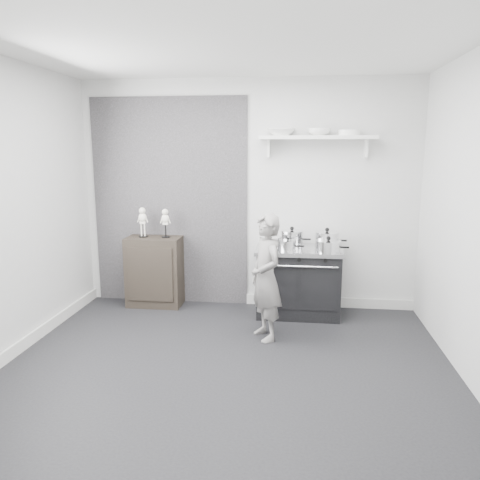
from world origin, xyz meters
name	(u,v)px	position (x,y,z in m)	size (l,w,h in m)	color
ground	(226,369)	(0.00, 0.00, 0.00)	(4.00, 4.00, 0.00)	black
room_shell	(217,180)	(-0.09, 0.15, 1.64)	(4.02, 3.62, 2.71)	silver
wall_shelf	(317,138)	(0.80, 1.68, 2.01)	(1.30, 0.26, 0.24)	white
stove	(298,281)	(0.63, 1.48, 0.40)	(0.98, 0.61, 0.79)	black
side_cabinet	(155,271)	(-1.11, 1.61, 0.42)	(0.65, 0.38, 0.85)	black
child	(266,277)	(0.30, 0.74, 0.64)	(0.46, 0.30, 1.27)	gray
pot_front_left	(270,243)	(0.30, 1.39, 0.86)	(0.33, 0.24, 0.18)	silver
pot_back_left	(292,238)	(0.54, 1.58, 0.88)	(0.35, 0.26, 0.23)	silver
pot_back_right	(327,239)	(0.94, 1.56, 0.88)	(0.36, 0.28, 0.23)	silver
pot_front_right	(328,246)	(0.94, 1.30, 0.85)	(0.36, 0.28, 0.18)	silver
pot_front_center	(288,245)	(0.50, 1.34, 0.85)	(0.28, 0.19, 0.15)	silver
skeleton_full	(143,220)	(-1.24, 1.61, 1.05)	(0.12, 0.07, 0.41)	white
skeleton_torso	(165,221)	(-0.96, 1.61, 1.05)	(0.11, 0.07, 0.40)	white
bowl_large	(281,132)	(0.39, 1.67, 2.08)	(0.32, 0.32, 0.08)	white
bowl_small	(319,132)	(0.82, 1.67, 2.08)	(0.25, 0.25, 0.08)	white
plate_stack	(349,133)	(1.15, 1.67, 2.07)	(0.25, 0.25, 0.06)	white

